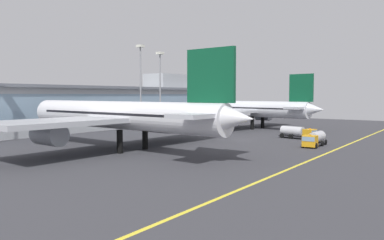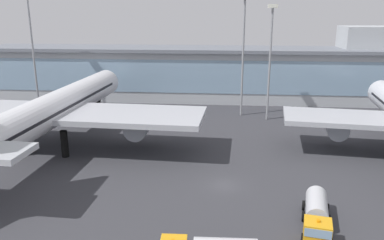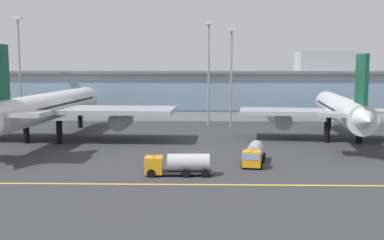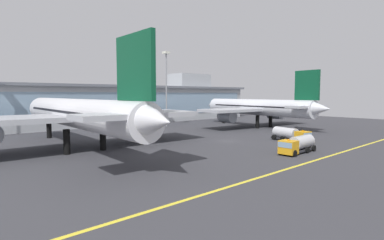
% 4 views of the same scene
% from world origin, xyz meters
% --- Properties ---
extents(ground_plane, '(180.00, 180.00, 0.00)m').
position_xyz_m(ground_plane, '(0.00, 0.00, 0.00)').
color(ground_plane, '#38383D').
extents(taxiway_centreline_stripe, '(144.00, 0.50, 0.01)m').
position_xyz_m(taxiway_centreline_stripe, '(0.00, -22.00, 0.01)').
color(taxiway_centreline_stripe, yellow).
rests_on(taxiway_centreline_stripe, ground).
extents(terminal_building, '(122.01, 14.00, 18.30)m').
position_xyz_m(terminal_building, '(1.71, 50.48, 7.04)').
color(terminal_building, '#ADB2B7').
rests_on(terminal_building, ground).
extents(airliner_near_left, '(49.09, 58.19, 17.75)m').
position_xyz_m(airliner_near_left, '(-27.77, 11.60, 6.47)').
color(airliner_near_left, black).
rests_on(airliner_near_left, ground).
extents(airliner_near_right, '(39.76, 47.84, 16.35)m').
position_xyz_m(airliner_near_right, '(28.81, 13.05, 5.96)').
color(airliner_near_right, black).
rests_on(airliner_near_right, ground).
extents(fuel_tanker_truck, '(9.12, 3.16, 2.90)m').
position_xyz_m(fuel_tanker_truck, '(-1.41, -17.09, 1.51)').
color(fuel_tanker_truck, black).
rests_on(fuel_tanker_truck, ground).
extents(baggage_tug_near, '(4.41, 9.34, 2.90)m').
position_xyz_m(baggage_tug_near, '(9.65, -9.68, 1.51)').
color(baggage_tug_near, black).
rests_on(baggage_tug_near, ground).
extents(apron_light_mast_west, '(1.80, 1.80, 23.15)m').
position_xyz_m(apron_light_mast_west, '(8.62, 32.56, 15.20)').
color(apron_light_mast_west, gray).
rests_on(apron_light_mast_west, ground).
extents(apron_light_mast_centre, '(1.80, 1.80, 24.91)m').
position_xyz_m(apron_light_mast_centre, '(3.33, 35.52, 16.17)').
color(apron_light_mast_centre, gray).
rests_on(apron_light_mast_centre, ground).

